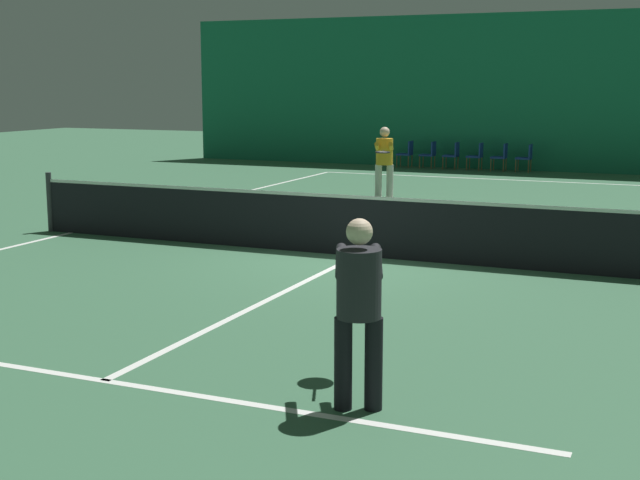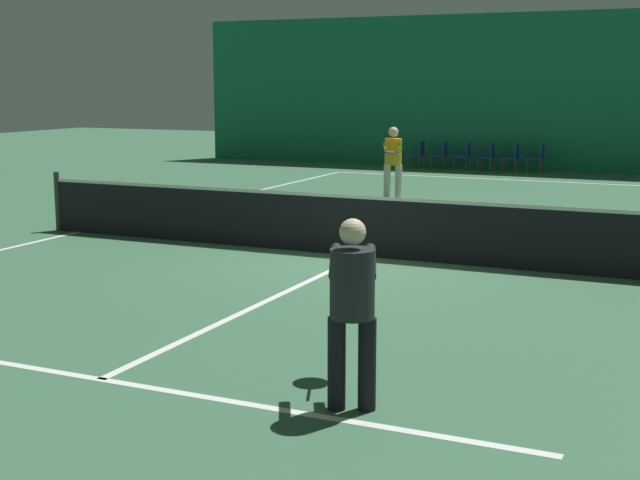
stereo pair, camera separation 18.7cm
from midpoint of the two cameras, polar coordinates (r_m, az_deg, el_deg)
The scene contains 16 objects.
ground_plane at distance 13.87m, azimuth 3.05°, elevation -1.04°, with size 60.00×60.00×0.00m, color #386647.
backdrop_curtain at distance 27.92m, azimuth 14.39°, elevation 9.15°, with size 23.00×0.12×4.74m.
court_line_baseline_far at distance 25.21m, azimuth 12.99°, elevation 3.74°, with size 11.00×0.10×0.00m.
court_line_service_far at distance 19.89m, azimuth 9.80°, elevation 2.22°, with size 8.25×0.10×0.00m.
court_line_service_near at distance 8.43m, azimuth -13.23°, elevation -8.68°, with size 8.25×0.10×0.00m.
court_line_sideline_left at distance 16.64m, azimuth -14.87°, elevation 0.51°, with size 0.10×23.80×0.00m.
court_line_centre at distance 13.87m, azimuth 3.05°, elevation -1.04°, with size 0.10×12.80×0.00m.
tennis_net at distance 13.78m, azimuth 3.07°, elevation 1.04°, with size 12.00×0.10×1.07m.
player_near at distance 7.28m, azimuth 2.82°, elevation -3.77°, with size 0.81×1.36×1.60m.
player_far at distance 20.30m, azimuth 4.96°, elevation 5.25°, with size 0.73×1.40×1.67m.
courtside_chair_0 at distance 28.39m, azimuth 6.48°, elevation 5.60°, with size 0.44×0.44×0.84m.
courtside_chair_1 at distance 28.17m, azimuth 7.94°, elevation 5.53°, with size 0.44×0.44×0.84m.
courtside_chair_2 at distance 27.97m, azimuth 9.41°, elevation 5.46°, with size 0.44×0.44×0.84m.
courtside_chair_3 at distance 27.78m, azimuth 10.91°, elevation 5.39°, with size 0.44×0.44×0.84m.
courtside_chair_4 at distance 27.62m, azimuth 12.43°, elevation 5.30°, with size 0.44×0.44×0.84m.
courtside_chair_5 at distance 27.47m, azimuth 13.96°, elevation 5.22°, with size 0.44×0.44×0.84m.
Camera 2 is at (5.03, -12.64, 2.67)m, focal length 50.00 mm.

